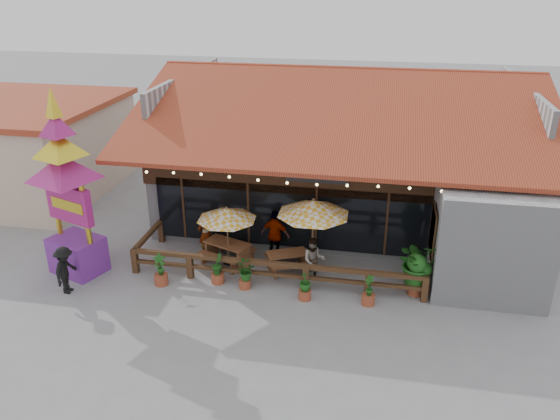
% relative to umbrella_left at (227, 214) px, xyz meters
% --- Properties ---
extents(ground, '(100.00, 100.00, 0.00)m').
position_rel_umbrella_left_xyz_m(ground, '(3.47, -0.68, -1.96)').
color(ground, gray).
rests_on(ground, ground).
extents(restaurant_building, '(15.50, 14.73, 6.09)m').
position_rel_umbrella_left_xyz_m(restaurant_building, '(3.73, 5.93, 0.24)').
color(restaurant_building, '#BCBDC2').
rests_on(restaurant_building, ground).
extents(patio_railing, '(10.00, 2.60, 0.92)m').
position_rel_umbrella_left_xyz_m(patio_railing, '(1.22, -0.95, -1.35)').
color(patio_railing, '#4E2F1C').
rests_on(patio_railing, ground).
extents(neighbor_building, '(8.40, 8.40, 4.22)m').
position_rel_umbrella_left_xyz_m(neighbor_building, '(-11.53, 5.32, 0.17)').
color(neighbor_building, beige).
rests_on(neighbor_building, ground).
extents(umbrella_left, '(2.65, 2.65, 2.25)m').
position_rel_umbrella_left_xyz_m(umbrella_left, '(0.00, 0.00, 0.00)').
color(umbrella_left, brown).
rests_on(umbrella_left, ground).
extents(umbrella_right, '(3.32, 3.32, 2.69)m').
position_rel_umbrella_left_xyz_m(umbrella_right, '(2.98, 0.23, 0.38)').
color(umbrella_right, brown).
rests_on(umbrella_right, ground).
extents(picnic_table_left, '(2.02, 1.89, 0.78)m').
position_rel_umbrella_left_xyz_m(picnic_table_left, '(-0.07, 0.14, -1.43)').
color(picnic_table_left, brown).
rests_on(picnic_table_left, ground).
extents(picnic_table_right, '(1.78, 1.68, 0.67)m').
position_rel_umbrella_left_xyz_m(picnic_table_right, '(2.14, -0.01, -1.51)').
color(picnic_table_right, brown).
rests_on(picnic_table_right, ground).
extents(thai_sign_tower, '(3.28, 3.28, 6.92)m').
position_rel_umbrella_left_xyz_m(thai_sign_tower, '(-5.00, -1.44, 1.70)').
color(thai_sign_tower, '#6E2790').
rests_on(thai_sign_tower, ground).
extents(tropical_plant, '(1.76, 1.66, 1.94)m').
position_rel_umbrella_left_xyz_m(tropical_plant, '(6.52, -0.77, -0.85)').
color(tropical_plant, brown).
rests_on(tropical_plant, ground).
extents(diner_a, '(0.70, 0.68, 1.61)m').
position_rel_umbrella_left_xyz_m(diner_a, '(-1.02, 0.62, -1.15)').
color(diner_a, '#3C2013').
rests_on(diner_a, ground).
extents(diner_b, '(0.87, 0.73, 1.58)m').
position_rel_umbrella_left_xyz_m(diner_b, '(3.14, -0.56, -1.17)').
color(diner_b, '#3C2013').
rests_on(diner_b, ground).
extents(diner_c, '(1.17, 0.68, 1.88)m').
position_rel_umbrella_left_xyz_m(diner_c, '(1.57, 0.75, -1.02)').
color(diner_c, '#3C2013').
rests_on(diner_c, ground).
extents(pedestrian, '(0.66, 1.09, 1.64)m').
position_rel_umbrella_left_xyz_m(pedestrian, '(-4.65, -2.79, -1.14)').
color(pedestrian, black).
rests_on(pedestrian, ground).
extents(planter_a, '(0.48, 0.46, 1.12)m').
position_rel_umbrella_left_xyz_m(planter_a, '(-1.85, -1.77, -1.49)').
color(planter_a, brown).
rests_on(planter_a, ground).
extents(planter_b, '(0.44, 0.44, 1.07)m').
position_rel_umbrella_left_xyz_m(planter_b, '(-0.01, -1.31, -1.48)').
color(planter_b, brown).
rests_on(planter_b, ground).
extents(planter_c, '(0.73, 0.68, 0.97)m').
position_rel_umbrella_left_xyz_m(planter_c, '(0.97, -1.47, -1.41)').
color(planter_c, brown).
rests_on(planter_c, ground).
extents(planter_d, '(0.53, 0.53, 0.99)m').
position_rel_umbrella_left_xyz_m(planter_d, '(3.03, -1.76, -1.48)').
color(planter_d, brown).
rests_on(planter_d, ground).
extents(planter_e, '(0.43, 0.45, 1.05)m').
position_rel_umbrella_left_xyz_m(planter_e, '(5.04, -1.68, -1.52)').
color(planter_e, brown).
rests_on(planter_e, ground).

